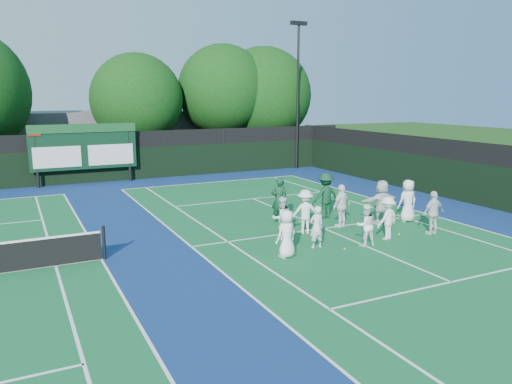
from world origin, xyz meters
name	(u,v)px	position (x,y,z in m)	size (l,w,h in m)	color
ground	(339,235)	(0.00, 0.00, 0.00)	(120.00, 120.00, 0.00)	#173C10
court_apron	(177,249)	(-6.00, 1.00, 0.00)	(34.00, 32.00, 0.01)	navy
near_court	(324,228)	(0.00, 1.00, 0.01)	(11.05, 23.85, 0.01)	#135D2E
back_fence	(101,160)	(-6.00, 16.00, 1.36)	(34.00, 0.08, 3.00)	black
divider_fence_right	(486,178)	(9.00, 1.00, 1.36)	(0.08, 32.00, 3.00)	black
scoreboard	(84,147)	(-7.01, 15.59, 2.19)	(6.00, 0.21, 3.55)	black
clubhouse	(137,137)	(-2.00, 24.00, 2.00)	(18.00, 6.00, 4.00)	#5A595E
light_pole_right	(298,79)	(7.50, 15.70, 6.30)	(1.20, 0.30, 10.12)	black
tree_c	(139,102)	(-2.75, 19.58, 4.72)	(6.22, 6.22, 8.00)	#321D0E
tree_d	(225,92)	(3.58, 19.58, 5.37)	(6.58, 6.58, 8.84)	#321D0E
tree_e	(265,98)	(6.89, 19.58, 4.99)	(7.24, 7.24, 8.79)	#321D0E
tennis_ball_0	(345,249)	(-0.90, -1.61, 0.03)	(0.07, 0.07, 0.07)	yellow
tennis_ball_1	(327,215)	(1.31, 2.68, 0.03)	(0.07, 0.07, 0.07)	yellow
tennis_ball_2	(399,234)	(2.03, -1.02, 0.03)	(0.07, 0.07, 0.07)	yellow
tennis_ball_4	(300,222)	(-0.36, 2.24, 0.03)	(0.07, 0.07, 0.07)	yellow
tennis_ball_5	(379,214)	(3.50, 1.87, 0.03)	(0.07, 0.07, 0.07)	yellow
player_front_0	(287,234)	(-3.07, -1.41, 0.79)	(0.77, 0.50, 1.57)	white
player_front_1	(317,227)	(-1.64, -0.97, 0.74)	(0.54, 0.35, 1.48)	white
player_front_2	(365,225)	(0.00, -1.54, 0.75)	(0.73, 0.57, 1.50)	white
player_front_3	(387,218)	(1.24, -1.22, 0.79)	(1.02, 0.59, 1.59)	white
player_front_4	(433,213)	(3.25, -1.46, 0.83)	(0.98, 0.41, 1.67)	silver
player_back_0	(282,218)	(-2.20, 0.47, 0.79)	(0.77, 0.60, 1.58)	silver
player_back_1	(305,212)	(-1.02, 0.77, 0.84)	(1.09, 0.63, 1.69)	white
player_back_2	(342,206)	(0.78, 0.94, 0.86)	(1.01, 0.42, 1.72)	white
player_back_3	(381,202)	(2.52, 0.62, 0.91)	(1.69, 0.54, 1.82)	silver
player_back_4	(408,201)	(3.74, 0.43, 0.88)	(0.86, 0.56, 1.77)	white
coach_left	(279,200)	(-1.06, 2.72, 0.93)	(0.68, 0.45, 1.87)	#0F3721
coach_right	(325,196)	(1.01, 2.44, 0.98)	(1.27, 0.73, 1.96)	#0F371F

